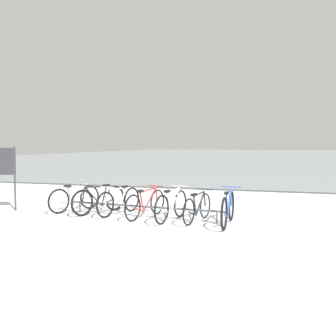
{
  "coord_description": "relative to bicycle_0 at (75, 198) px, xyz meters",
  "views": [
    {
      "loc": [
        1.93,
        -5.05,
        1.84
      ],
      "look_at": [
        -1.78,
        7.51,
        1.01
      ],
      "focal_mm": 40.06,
      "sensor_mm": 36.0,
      "label": 1
    }
  ],
  "objects": [
    {
      "name": "bicycle_4",
      "position": [
        2.9,
        -0.48,
        0.01
      ],
      "size": [
        0.49,
        1.66,
        0.81
      ],
      "color": "black",
      "rests_on": "ground"
    },
    {
      "name": "info_sign",
      "position": [
        -1.89,
        -0.44,
        0.85
      ],
      "size": [
        0.54,
        0.17,
        1.79
      ],
      "color": "#33383D",
      "rests_on": "ground"
    },
    {
      "name": "bicycle_3",
      "position": [
        2.18,
        -0.3,
        -0.0
      ],
      "size": [
        0.58,
        1.7,
        0.77
      ],
      "color": "black",
      "rests_on": "ground"
    },
    {
      "name": "bicycle_5",
      "position": [
        3.54,
        -0.44,
        -0.02
      ],
      "size": [
        0.49,
        1.56,
        0.74
      ],
      "color": "black",
      "rests_on": "ground"
    },
    {
      "name": "bike_rack",
      "position": [
        2.12,
        -0.32,
        -0.09
      ],
      "size": [
        4.18,
        0.42,
        0.31
      ],
      "color": "#4C5156",
      "rests_on": "ground"
    },
    {
      "name": "ground",
      "position": [
        3.43,
        49.87,
        -0.39
      ],
      "size": [
        80.0,
        132.0,
        0.08
      ],
      "color": "silver"
    },
    {
      "name": "bicycle_6",
      "position": [
        4.28,
        -0.63,
        0.03
      ],
      "size": [
        0.46,
        1.79,
        0.84
      ],
      "color": "black",
      "rests_on": "ground"
    },
    {
      "name": "bicycle_0",
      "position": [
        0.0,
        0.0,
        0.0
      ],
      "size": [
        0.74,
        1.58,
        0.78
      ],
      "color": "black",
      "rests_on": "ground"
    },
    {
      "name": "bicycle_1",
      "position": [
        0.79,
        -0.11,
        0.01
      ],
      "size": [
        0.8,
        1.65,
        0.8
      ],
      "color": "black",
      "rests_on": "ground"
    },
    {
      "name": "bicycle_2",
      "position": [
        1.37,
        -0.12,
        -0.0
      ],
      "size": [
        0.6,
        1.69,
        0.78
      ],
      "color": "black",
      "rests_on": "ground"
    }
  ]
}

